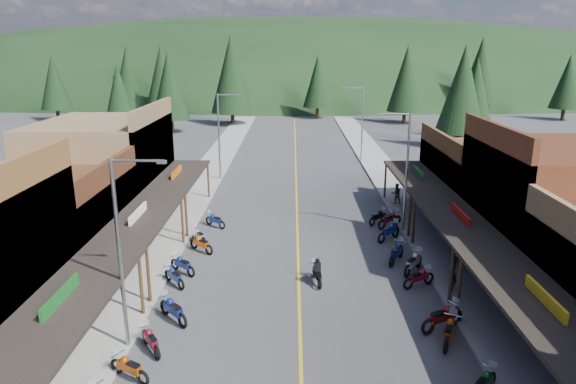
{
  "coord_description": "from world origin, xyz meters",
  "views": [
    {
      "loc": [
        -0.35,
        -24.57,
        11.92
      ],
      "look_at": [
        -0.63,
        7.18,
        3.0
      ],
      "focal_mm": 32.0,
      "sensor_mm": 36.0,
      "label": 1
    }
  ],
  "objects_px": {
    "shop_west_3": "(106,169)",
    "pine_6": "(568,82)",
    "bike_west_8": "(182,264)",
    "bike_east_7": "(419,277)",
    "pine_10": "(169,85)",
    "bike_east_11": "(390,219)",
    "pine_4": "(406,78)",
    "bike_west_6": "(173,309)",
    "shop_west_2": "(47,227)",
    "shop_east_2": "(556,211)",
    "bike_east_10": "(389,231)",
    "pine_9": "(475,91)",
    "bike_east_4": "(484,384)",
    "pine_5": "(480,70)",
    "streetlight_3": "(361,121)",
    "streetlight_0": "(123,247)",
    "bike_west_11": "(215,220)",
    "bike_east_9": "(397,252)",
    "bike_west_9": "(201,243)",
    "shop_east_3": "(488,183)",
    "bike_west_5": "(151,340)",
    "pine_2": "(231,74)",
    "bike_west_10": "(199,235)",
    "pine_8": "(119,98)",
    "streetlight_1": "(220,133)",
    "bike_west_4": "(129,367)",
    "pine_7": "(128,73)",
    "rider_on_bike": "(317,273)",
    "bike_east_8": "(413,262)",
    "pine_3": "(318,81)",
    "pine_1": "(162,75)",
    "pine_11": "(462,89)",
    "bike_east_12": "(378,216)",
    "streetlight_2": "(405,167)",
    "pedestrian_east_b": "(396,193)"
  },
  "relations": [
    {
      "from": "pine_9",
      "to": "bike_west_10",
      "type": "xyz_separation_m",
      "value": [
        -30.27,
        -39.18,
        -5.85
      ]
    },
    {
      "from": "streetlight_1",
      "to": "bike_west_10",
      "type": "relative_size",
      "value": 4.31
    },
    {
      "from": "bike_west_8",
      "to": "streetlight_0",
      "type": "bearing_deg",
      "value": -143.85
    },
    {
      "from": "streetlight_1",
      "to": "bike_east_9",
      "type": "relative_size",
      "value": 3.47
    },
    {
      "from": "streetlight_0",
      "to": "pine_2",
      "type": "bearing_deg",
      "value": 92.73
    },
    {
      "from": "bike_west_10",
      "to": "bike_west_11",
      "type": "distance_m",
      "value": 3.08
    },
    {
      "from": "pine_9",
      "to": "bike_east_4",
      "type": "relative_size",
      "value": 5.5
    },
    {
      "from": "bike_west_8",
      "to": "bike_east_7",
      "type": "relative_size",
      "value": 1.02
    },
    {
      "from": "shop_east_2",
      "to": "pine_10",
      "type": "bearing_deg",
      "value": 123.35
    },
    {
      "from": "pine_1",
      "to": "bike_west_9",
      "type": "xyz_separation_m",
      "value": [
        18.15,
        -65.66,
        -6.66
      ]
    },
    {
      "from": "bike_east_4",
      "to": "shop_west_2",
      "type": "bearing_deg",
      "value": -164.69
    },
    {
      "from": "pine_10",
      "to": "bike_east_11",
      "type": "height_order",
      "value": "pine_10"
    },
    {
      "from": "bike_west_4",
      "to": "pedestrian_east_b",
      "type": "distance_m",
      "value": 26.29
    },
    {
      "from": "streetlight_0",
      "to": "bike_west_8",
      "type": "bearing_deg",
      "value": 85.24
    },
    {
      "from": "bike_west_9",
      "to": "bike_east_11",
      "type": "bearing_deg",
      "value": -28.1
    },
    {
      "from": "bike_west_11",
      "to": "bike_east_9",
      "type": "bearing_deg",
      "value": -77.74
    },
    {
      "from": "pine_9",
      "to": "pine_8",
      "type": "bearing_deg",
      "value": -173.8
    },
    {
      "from": "shop_east_3",
      "to": "bike_east_8",
      "type": "relative_size",
      "value": 4.87
    },
    {
      "from": "bike_west_6",
      "to": "bike_east_9",
      "type": "relative_size",
      "value": 0.96
    },
    {
      "from": "rider_on_bike",
      "to": "bike_west_10",
      "type": "bearing_deg",
      "value": 132.86
    },
    {
      "from": "pine_7",
      "to": "rider_on_bike",
      "type": "relative_size",
      "value": 6.14
    },
    {
      "from": "shop_east_2",
      "to": "streetlight_2",
      "type": "xyz_separation_m",
      "value": [
        -6.83,
        6.3,
        0.94
      ]
    },
    {
      "from": "pine_4",
      "to": "pine_9",
      "type": "height_order",
      "value": "pine_4"
    },
    {
      "from": "streetlight_3",
      "to": "rider_on_bike",
      "type": "relative_size",
      "value": 3.93
    },
    {
      "from": "rider_on_bike",
      "to": "pine_3",
      "type": "bearing_deg",
      "value": 78.41
    },
    {
      "from": "pine_11",
      "to": "bike_east_12",
      "type": "relative_size",
      "value": 6.31
    },
    {
      "from": "pine_5",
      "to": "streetlight_3",
      "type": "bearing_deg",
      "value": -122.78
    },
    {
      "from": "rider_on_bike",
      "to": "pine_1",
      "type": "bearing_deg",
      "value": 100.71
    },
    {
      "from": "pine_9",
      "to": "pine_2",
      "type": "bearing_deg",
      "value": 159.08
    },
    {
      "from": "streetlight_3",
      "to": "pine_9",
      "type": "distance_m",
      "value": 22.79
    },
    {
      "from": "pine_8",
      "to": "rider_on_bike",
      "type": "relative_size",
      "value": 4.92
    },
    {
      "from": "shop_west_2",
      "to": "pine_6",
      "type": "height_order",
      "value": "pine_6"
    },
    {
      "from": "shop_east_3",
      "to": "streetlight_2",
      "type": "relative_size",
      "value": 1.36
    },
    {
      "from": "shop_west_2",
      "to": "pine_1",
      "type": "bearing_deg",
      "value": 98.53
    },
    {
      "from": "pine_2",
      "to": "bike_east_4",
      "type": "relative_size",
      "value": 7.14
    },
    {
      "from": "bike_west_9",
      "to": "shop_west_2",
      "type": "bearing_deg",
      "value": 149.94
    },
    {
      "from": "shop_east_3",
      "to": "bike_west_5",
      "type": "height_order",
      "value": "shop_east_3"
    },
    {
      "from": "shop_east_2",
      "to": "bike_east_10",
      "type": "xyz_separation_m",
      "value": [
        -7.94,
        4.71,
        -2.89
      ]
    },
    {
      "from": "streetlight_1",
      "to": "bike_west_4",
      "type": "distance_m",
      "value": 30.36
    },
    {
      "from": "pine_1",
      "to": "pine_9",
      "type": "bearing_deg",
      "value": -27.51
    },
    {
      "from": "shop_west_3",
      "to": "pine_6",
      "type": "relative_size",
      "value": 0.99
    },
    {
      "from": "shop_east_2",
      "to": "bike_west_9",
      "type": "distance_m",
      "value": 20.03
    },
    {
      "from": "shop_west_2",
      "to": "pine_4",
      "type": "relative_size",
      "value": 0.87
    },
    {
      "from": "pine_2",
      "to": "pine_8",
      "type": "xyz_separation_m",
      "value": [
        -12.0,
        -18.0,
        -2.01
      ]
    },
    {
      "from": "pine_1",
      "to": "bike_east_7",
      "type": "xyz_separation_m",
      "value": [
        30.2,
        -70.25,
        -6.68
      ]
    },
    {
      "from": "bike_west_4",
      "to": "bike_west_5",
      "type": "bearing_deg",
      "value": 20.9
    },
    {
      "from": "pine_4",
      "to": "bike_west_6",
      "type": "relative_size",
      "value": 5.67
    },
    {
      "from": "bike_east_4",
      "to": "pine_2",
      "type": "bearing_deg",
      "value": 147.0
    },
    {
      "from": "bike_west_9",
      "to": "bike_east_9",
      "type": "xyz_separation_m",
      "value": [
        11.51,
        -1.45,
        0.08
      ]
    },
    {
      "from": "streetlight_3",
      "to": "pine_2",
      "type": "xyz_separation_m",
      "value": [
        -16.95,
        28.0,
        3.53
      ]
    }
  ]
}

